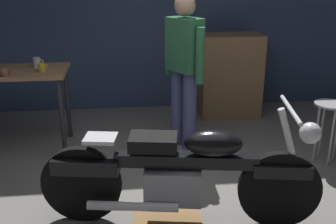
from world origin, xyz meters
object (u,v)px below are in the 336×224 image
at_px(motorcycle, 182,172).
at_px(person_standing, 184,66).
at_px(mug_white_ceramic, 37,62).
at_px(mug_brown_stoneware, 4,72).
at_px(shop_stool, 329,116).
at_px(mug_yellow_tall, 42,67).
at_px(wooden_dresser, 230,76).

bearing_deg(motorcycle, person_standing, 90.55).
xyz_separation_m(mug_white_ceramic, mug_brown_stoneware, (-0.26, -0.34, -0.01)).
bearing_deg(shop_stool, mug_white_ceramic, 165.21).
xyz_separation_m(shop_stool, mug_yellow_tall, (-2.91, 0.59, 0.45)).
xyz_separation_m(motorcycle, mug_yellow_tall, (-1.26, 1.52, 0.50)).
bearing_deg(mug_brown_stoneware, mug_white_ceramic, 52.94).
xyz_separation_m(shop_stool, wooden_dresser, (-0.65, 1.50, 0.05)).
height_order(mug_white_ceramic, mug_yellow_tall, mug_white_ceramic).
relative_size(motorcycle, person_standing, 1.30).
distance_m(wooden_dresser, mug_brown_stoneware, 2.83).
bearing_deg(mug_white_ceramic, person_standing, -8.81).
distance_m(person_standing, mug_yellow_tall, 1.49).
bearing_deg(motorcycle, mug_brown_stoneware, 148.82).
bearing_deg(mug_white_ceramic, shop_stool, -14.79).
distance_m(shop_stool, mug_white_ceramic, 3.13).
relative_size(person_standing, mug_white_ceramic, 14.83).
distance_m(wooden_dresser, mug_yellow_tall, 2.46).
xyz_separation_m(wooden_dresser, mug_brown_stoneware, (-2.60, -1.05, 0.39)).
bearing_deg(mug_brown_stoneware, person_standing, 3.00).
bearing_deg(mug_white_ceramic, mug_brown_stoneware, -127.06).
bearing_deg(person_standing, mug_yellow_tall, 54.95).
height_order(shop_stool, mug_yellow_tall, mug_yellow_tall).
bearing_deg(mug_yellow_tall, mug_brown_stoneware, -157.94).
relative_size(shop_stool, mug_white_ceramic, 5.68).
relative_size(motorcycle, mug_yellow_tall, 20.57).
xyz_separation_m(wooden_dresser, mug_white_ceramic, (-2.34, -0.70, 0.40)).
bearing_deg(mug_yellow_tall, person_standing, -1.64).
xyz_separation_m(person_standing, shop_stool, (1.42, -0.55, -0.43)).
bearing_deg(person_standing, motorcycle, 137.69).
bearing_deg(wooden_dresser, motorcycle, -112.35).
xyz_separation_m(motorcycle, person_standing, (0.23, 1.47, 0.48)).
bearing_deg(mug_brown_stoneware, mug_yellow_tall, 22.06).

